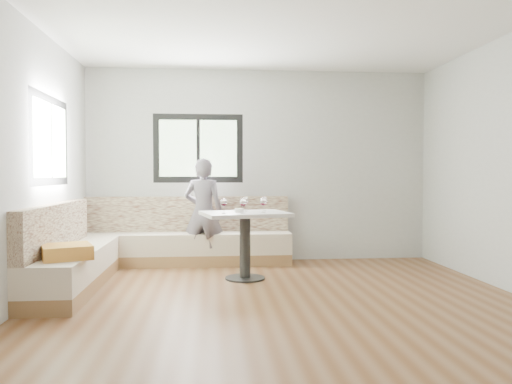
% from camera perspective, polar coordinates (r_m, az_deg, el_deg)
% --- Properties ---
extents(room, '(5.01, 5.01, 2.81)m').
position_cam_1_polar(room, '(4.94, 2.23, 3.61)').
color(room, brown).
rests_on(room, ground).
extents(banquette, '(2.90, 2.80, 0.95)m').
position_cam_1_polar(banquette, '(6.57, -12.85, -6.25)').
color(banquette, olive).
rests_on(banquette, ground).
extents(table, '(1.13, 0.96, 0.82)m').
position_cam_1_polar(table, '(6.06, -1.27, -4.24)').
color(table, black).
rests_on(table, ground).
extents(person, '(0.62, 0.48, 1.50)m').
position_cam_1_polar(person, '(6.94, -6.02, -2.31)').
color(person, '#5A525B').
rests_on(person, ground).
extents(olive_ramekin, '(0.11, 0.11, 0.04)m').
position_cam_1_polar(olive_ramekin, '(6.02, -1.93, -2.11)').
color(olive_ramekin, white).
rests_on(olive_ramekin, table).
extents(wine_glass_a, '(0.08, 0.08, 0.18)m').
position_cam_1_polar(wine_glass_a, '(5.84, -3.68, -1.24)').
color(wine_glass_a, white).
rests_on(wine_glass_a, table).
extents(wine_glass_b, '(0.08, 0.08, 0.18)m').
position_cam_1_polar(wine_glass_b, '(5.83, -1.49, -1.25)').
color(wine_glass_b, white).
rests_on(wine_glass_b, table).
extents(wine_glass_c, '(0.08, 0.08, 0.18)m').
position_cam_1_polar(wine_glass_c, '(5.95, 0.84, -1.17)').
color(wine_glass_c, white).
rests_on(wine_glass_c, table).
extents(wine_glass_d, '(0.08, 0.08, 0.18)m').
position_cam_1_polar(wine_glass_d, '(6.17, -1.23, -1.06)').
color(wine_glass_d, white).
rests_on(wine_glass_d, table).
extents(wine_glass_e, '(0.08, 0.08, 0.18)m').
position_cam_1_polar(wine_glass_e, '(6.23, 0.96, -1.03)').
color(wine_glass_e, white).
rests_on(wine_glass_e, table).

